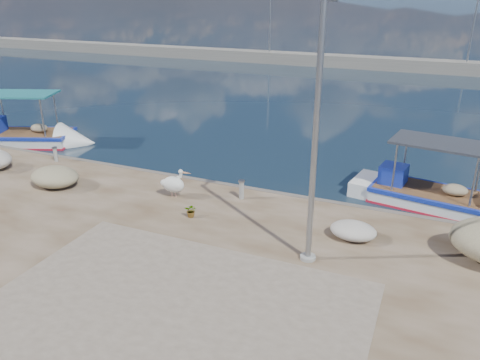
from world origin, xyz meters
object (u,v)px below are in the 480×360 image
lamp_post (315,148)px  boat_left (25,139)px  pelican (174,184)px  boat_right (430,199)px  bollard_near (242,189)px

lamp_post → boat_left: bearing=160.6°
boat_left → pelican: 11.99m
boat_right → pelican: boat_right is taller
boat_right → pelican: size_ratio=5.45×
pelican → bollard_near: (2.31, 0.85, -0.13)m
boat_right → bollard_near: boat_right is taller
boat_left → lamp_post: lamp_post is taller
boat_right → pelican: (-8.65, -4.12, 0.79)m
lamp_post → pelican: bearing=158.9°
pelican → lamp_post: lamp_post is taller
bollard_near → lamp_post: bearing=-42.3°
boat_left → bollard_near: boat_left is taller
boat_left → lamp_post: (17.00, -5.98, 3.55)m
pelican → boat_right: bearing=10.7°
boat_left → lamp_post: size_ratio=0.98×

